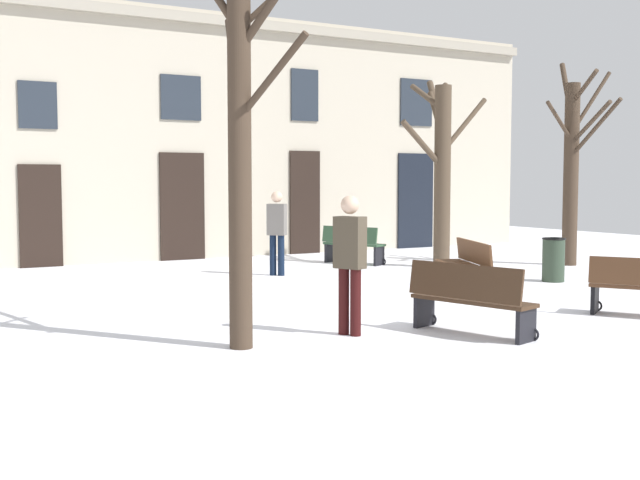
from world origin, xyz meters
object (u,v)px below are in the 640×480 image
tree_center (243,117)px  litter_bin (553,259)px  tree_foreground (572,164)px  tree_right_of_center (442,164)px  bench_by_litter_bin (465,265)px  bench_far_corner (470,299)px  person_near_bench (277,229)px  bench_near_center_tree (353,244)px  person_by_shop_door (350,257)px

tree_center → litter_bin: tree_center is taller
tree_foreground → tree_center: 11.43m
tree_foreground → litter_bin: size_ratio=5.61×
tree_right_of_center → bench_by_litter_bin: bearing=-122.6°
bench_far_corner → person_near_bench: (0.75, 6.96, 0.51)m
tree_foreground → person_near_bench: size_ratio=2.75×
tree_center → bench_near_center_tree: (6.18, 7.40, -2.25)m
bench_by_litter_bin → tree_foreground: bearing=137.1°
person_by_shop_door → tree_foreground: bearing=92.0°
tree_foreground → bench_far_corner: tree_foreground is taller
tree_foreground → bench_near_center_tree: bearing=147.0°
person_by_shop_door → bench_by_litter_bin: bearing=95.9°
tree_right_of_center → litter_bin: tree_right_of_center is taller
tree_center → litter_bin: bearing=18.7°
bench_by_litter_bin → bench_far_corner: bearing=-16.2°
tree_right_of_center → bench_by_litter_bin: 4.57m
tree_foreground → tree_center: size_ratio=0.89×
bench_by_litter_bin → tree_center: bearing=-43.0°
tree_foreground → person_by_shop_door: bearing=-152.9°
bench_far_corner → person_by_shop_door: person_by_shop_door is taller
bench_near_center_tree → person_by_shop_door: person_by_shop_door is taller
bench_near_center_tree → person_by_shop_door: size_ratio=0.88×
litter_bin → bench_by_litter_bin: (-2.47, -0.28, 0.05)m
tree_right_of_center → person_by_shop_door: 8.55m
litter_bin → person_near_bench: 5.59m
tree_foreground → bench_near_center_tree: tree_foreground is taller
tree_right_of_center → tree_center: bearing=-142.3°
tree_center → person_by_shop_door: tree_center is taller
tree_center → bench_by_litter_bin: tree_center is taller
tree_right_of_center → litter_bin: 3.76m
bench_near_center_tree → person_near_bench: bearing=89.7°
tree_center → bench_near_center_tree: tree_center is taller
tree_center → person_near_bench: 7.41m
tree_right_of_center → person_by_shop_door: (-6.11, -5.83, -1.36)m
tree_right_of_center → bench_far_corner: 8.35m
bench_far_corner → bench_near_center_tree: 8.77m
bench_far_corner → bench_by_litter_bin: (2.52, 3.08, 0.01)m
tree_center → person_near_bench: bearing=60.1°
litter_bin → bench_far_corner: size_ratio=0.49×
tree_right_of_center → person_near_bench: 4.26m
tree_foreground → bench_far_corner: (-7.60, -5.34, -1.89)m
tree_right_of_center → bench_by_litter_bin: (-2.24, -3.51, -1.88)m
tree_foreground → bench_by_litter_bin: tree_foreground is taller
bench_near_center_tree → bench_by_litter_bin: 5.09m
tree_center → person_near_bench: (3.59, 6.25, -1.74)m
bench_near_center_tree → tree_right_of_center: bearing=-161.2°
bench_near_center_tree → bench_by_litter_bin: (-0.82, -5.03, 0.02)m
litter_bin → person_by_shop_door: person_by_shop_door is taller
tree_foreground → bench_far_corner: size_ratio=2.76×
tree_right_of_center → person_by_shop_door: tree_right_of_center is taller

